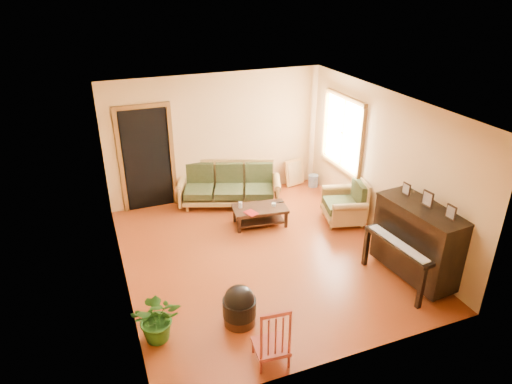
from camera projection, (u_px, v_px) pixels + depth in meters
name	position (u px, v px, depth m)	size (l,w,h in m)	color
floor	(263.00, 255.00, 7.75)	(5.00, 5.00, 0.00)	maroon
doorway	(147.00, 160.00, 8.91)	(1.08, 0.16, 2.05)	black
window	(343.00, 133.00, 8.91)	(0.12, 1.36, 1.46)	white
sofa	(229.00, 186.00, 9.24)	(2.02, 0.85, 0.87)	olive
coffee_table	(260.00, 216.00, 8.61)	(1.00, 0.55, 0.36)	black
armchair	(344.00, 201.00, 8.62)	(0.82, 0.86, 0.86)	olive
piano	(418.00, 243.00, 6.92)	(0.82, 1.40, 1.24)	black
footstool	(239.00, 310.00, 6.15)	(0.46, 0.46, 0.43)	black
red_chair	(271.00, 332.00, 5.45)	(0.41, 0.44, 0.87)	maroon
leaning_frame	(295.00, 172.00, 10.16)	(0.47, 0.10, 0.63)	#C78B42
ceramic_crock	(313.00, 181.00, 10.18)	(0.22, 0.22, 0.27)	#335799
potted_plant	(158.00, 317.00, 5.83)	(0.63, 0.54, 0.69)	#235919
book	(247.00, 215.00, 8.24)	(0.18, 0.24, 0.02)	maroon
candle	(240.00, 205.00, 8.49)	(0.07, 0.07, 0.12)	white
glass_jar	(274.00, 204.00, 8.57)	(0.08, 0.08, 0.05)	silver
remote	(280.00, 202.00, 8.71)	(0.14, 0.04, 0.01)	black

